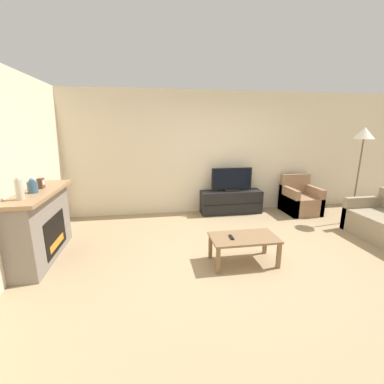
% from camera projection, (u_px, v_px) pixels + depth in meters
% --- Properties ---
extents(ground_plane, '(24.00, 24.00, 0.00)m').
position_uv_depth(ground_plane, '(252.00, 255.00, 3.96)').
color(ground_plane, '#9E8460').
extents(wall_back, '(12.00, 0.06, 2.70)m').
position_uv_depth(wall_back, '(217.00, 153.00, 5.83)').
color(wall_back, beige).
rests_on(wall_back, ground).
extents(fireplace, '(0.49, 1.58, 1.04)m').
position_uv_depth(fireplace, '(41.00, 225.00, 3.76)').
color(fireplace, slate).
rests_on(fireplace, ground).
extents(mantel_vase_left, '(0.09, 0.09, 0.29)m').
position_uv_depth(mantel_vase_left, '(19.00, 189.00, 3.16)').
color(mantel_vase_left, beige).
rests_on(mantel_vase_left, fireplace).
extents(mantel_vase_centre_left, '(0.13, 0.13, 0.20)m').
position_uv_depth(mantel_vase_centre_left, '(32.00, 186.00, 3.51)').
color(mantel_vase_centre_left, '#385670').
rests_on(mantel_vase_centre_left, fireplace).
extents(mantel_clock, '(0.08, 0.11, 0.15)m').
position_uv_depth(mantel_clock, '(41.00, 183.00, 3.78)').
color(mantel_clock, brown).
rests_on(mantel_clock, fireplace).
extents(tv_stand, '(1.38, 0.41, 0.52)m').
position_uv_depth(tv_stand, '(231.00, 202.00, 5.88)').
color(tv_stand, black).
rests_on(tv_stand, ground).
extents(tv, '(0.92, 0.18, 0.53)m').
position_uv_depth(tv, '(232.00, 180.00, 5.75)').
color(tv, black).
rests_on(tv, tv_stand).
extents(armchair, '(0.70, 0.76, 0.86)m').
position_uv_depth(armchair, '(300.00, 200.00, 5.92)').
color(armchair, '#937051').
rests_on(armchair, ground).
extents(coffee_table, '(0.95, 0.52, 0.40)m').
position_uv_depth(coffee_table, '(244.00, 240.00, 3.66)').
color(coffee_table, brown).
rests_on(coffee_table, ground).
extents(remote, '(0.04, 0.15, 0.02)m').
position_uv_depth(remote, '(231.00, 237.00, 3.60)').
color(remote, black).
rests_on(remote, coffee_table).
extents(floor_lamp, '(0.37, 0.37, 1.92)m').
position_uv_depth(floor_lamp, '(364.00, 139.00, 4.95)').
color(floor_lamp, black).
rests_on(floor_lamp, ground).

